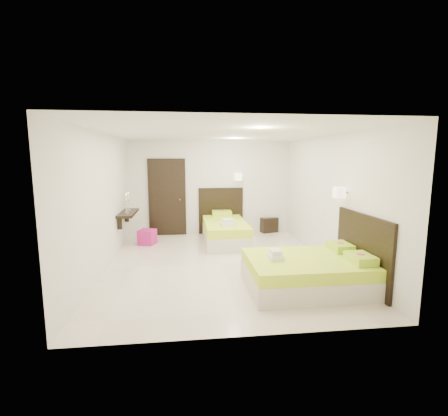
{
  "coord_description": "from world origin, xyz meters",
  "views": [
    {
      "loc": [
        -0.68,
        -6.31,
        2.11
      ],
      "look_at": [
        0.1,
        0.3,
        1.1
      ],
      "focal_mm": 26.0,
      "sensor_mm": 36.0,
      "label": 1
    }
  ],
  "objects": [
    {
      "name": "console_shelf",
      "position": [
        -2.08,
        1.6,
        0.82
      ],
      "size": [
        0.35,
        1.2,
        0.78
      ],
      "color": "black",
      "rests_on": "ground"
    },
    {
      "name": "door",
      "position": [
        -1.2,
        2.7,
        1.05
      ],
      "size": [
        1.02,
        0.15,
        2.14
      ],
      "color": "black",
      "rests_on": "ground"
    },
    {
      "name": "bed_single",
      "position": [
        0.3,
        1.79,
        0.31
      ],
      "size": [
        1.25,
        2.09,
        1.72
      ],
      "color": "beige",
      "rests_on": "ground"
    },
    {
      "name": "ottoman",
      "position": [
        -1.66,
        1.72,
        0.19
      ],
      "size": [
        0.47,
        0.47,
        0.37
      ],
      "primitive_type": "cube",
      "rotation": [
        0.0,
        0.0,
        -0.32
      ],
      "color": "#A91666",
      "rests_on": "ground"
    },
    {
      "name": "nightstand",
      "position": [
        1.68,
        2.78,
        0.21
      ],
      "size": [
        0.58,
        0.54,
        0.43
      ],
      "primitive_type": "cube",
      "rotation": [
        0.0,
        0.0,
        0.28
      ],
      "color": "black",
      "rests_on": "ground"
    },
    {
      "name": "floor",
      "position": [
        0.0,
        0.0,
        0.0
      ],
      "size": [
        5.5,
        5.5,
        0.0
      ],
      "primitive_type": "plane",
      "color": "beige",
      "rests_on": "ground"
    },
    {
      "name": "bed_double",
      "position": [
        1.36,
        -1.38,
        0.29
      ],
      "size": [
        1.95,
        1.66,
        1.61
      ],
      "color": "beige",
      "rests_on": "ground"
    }
  ]
}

